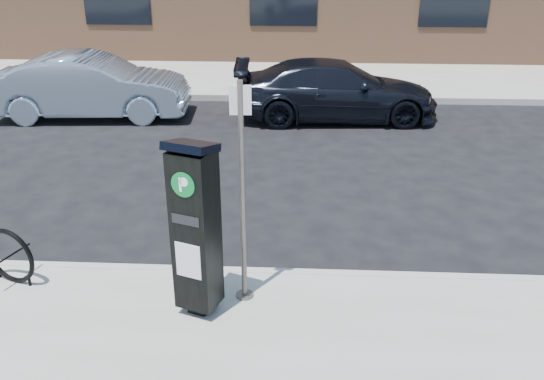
# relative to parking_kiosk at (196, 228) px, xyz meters

# --- Properties ---
(ground) EXTENTS (120.00, 120.00, 0.00)m
(ground) POSITION_rel_parking_kiosk_xyz_m (0.40, 0.83, -1.12)
(ground) COLOR black
(ground) RESTS_ON ground
(sidewalk_far) EXTENTS (60.00, 12.00, 0.15)m
(sidewalk_far) POSITION_rel_parking_kiosk_xyz_m (0.40, 14.83, -1.05)
(sidewalk_far) COLOR gray
(sidewalk_far) RESTS_ON ground
(curb_near) EXTENTS (60.00, 0.12, 0.16)m
(curb_near) POSITION_rel_parking_kiosk_xyz_m (0.40, 0.81, -1.05)
(curb_near) COLOR #9E9B93
(curb_near) RESTS_ON ground
(curb_far) EXTENTS (60.00, 0.12, 0.16)m
(curb_far) POSITION_rel_parking_kiosk_xyz_m (0.40, 8.85, -1.05)
(curb_far) COLOR #9E9B93
(curb_far) RESTS_ON ground
(parking_kiosk) EXTENTS (0.54, 0.51, 1.90)m
(parking_kiosk) POSITION_rel_parking_kiosk_xyz_m (0.00, 0.00, 0.00)
(parking_kiosk) COLOR black
(parking_kiosk) RESTS_ON sidewalk_near
(sign_pole) EXTENTS (0.21, 0.19, 2.38)m
(sign_pole) POSITION_rel_parking_kiosk_xyz_m (0.44, 0.28, 0.21)
(sign_pole) COLOR #5A544F
(sign_pole) RESTS_ON sidewalk_near
(bike_rack) EXTENTS (0.66, 0.27, 0.67)m
(bike_rack) POSITION_rel_parking_kiosk_xyz_m (-2.20, 0.43, -0.64)
(bike_rack) COLOR black
(bike_rack) RESTS_ON sidewalk_near
(car_silver) EXTENTS (4.33, 1.78, 1.39)m
(car_silver) POSITION_rel_parking_kiosk_xyz_m (-3.64, 7.31, -0.43)
(car_silver) COLOR #91A5B9
(car_silver) RESTS_ON ground
(car_dark) EXTENTS (4.50, 2.05, 1.28)m
(car_dark) POSITION_rel_parking_kiosk_xyz_m (1.75, 7.49, -0.48)
(car_dark) COLOR black
(car_dark) RESTS_ON ground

